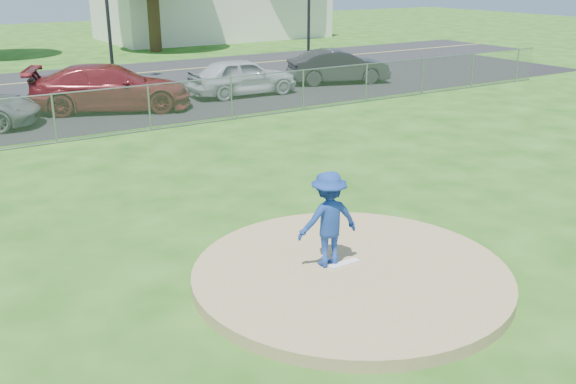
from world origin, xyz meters
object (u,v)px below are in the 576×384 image
(parked_car_darkred, at_px, (111,88))
(parked_car_charcoal, at_px, (338,66))
(commercial_building, at_px, (212,8))
(pitcher, at_px, (328,219))
(parked_car_pearl, at_px, (242,77))
(traffic_signal_right, at_px, (313,1))

(parked_car_darkred, height_order, parked_car_charcoal, parked_car_darkred)
(parked_car_darkred, relative_size, parked_car_charcoal, 1.27)
(parked_car_darkred, xyz_separation_m, parked_car_charcoal, (10.77, 0.36, -0.09))
(commercial_building, bearing_deg, pitcher, -113.32)
(pitcher, height_order, parked_car_charcoal, pitcher)
(commercial_building, distance_m, parked_car_pearl, 24.12)
(traffic_signal_right, xyz_separation_m, pitcher, (-14.46, -21.62, -2.33))
(commercial_building, distance_m, pitcher, 40.99)
(parked_car_charcoal, bearing_deg, commercial_building, 7.50)
(parked_car_charcoal, bearing_deg, pitcher, 161.48)
(traffic_signal_right, height_order, parked_car_charcoal, traffic_signal_right)
(traffic_signal_right, relative_size, pitcher, 3.36)
(pitcher, distance_m, parked_car_darkred, 15.48)
(traffic_signal_right, distance_m, pitcher, 26.12)
(commercial_building, height_order, parked_car_charcoal, commercial_building)
(parked_car_pearl, xyz_separation_m, parked_car_charcoal, (5.19, 0.31, -0.02))
(commercial_building, distance_m, parked_car_charcoal, 22.30)
(commercial_building, distance_m, parked_car_darkred, 26.85)
(parked_car_pearl, bearing_deg, parked_car_darkred, 92.68)
(traffic_signal_right, bearing_deg, parked_car_pearl, -141.43)
(commercial_building, bearing_deg, parked_car_charcoal, -101.09)
(commercial_building, relative_size, traffic_signal_right, 2.93)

